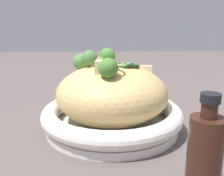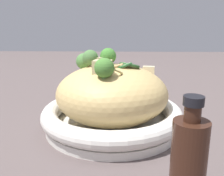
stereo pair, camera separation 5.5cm
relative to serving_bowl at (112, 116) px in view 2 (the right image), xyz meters
The scene contains 8 objects.
ground_plane 0.03m from the serving_bowl, ahead, with size 3.00×3.00×0.00m, color #564A48.
serving_bowl is the anchor object (origin of this frame).
noodle_heap 0.05m from the serving_bowl, 83.94° to the left, with size 0.24×0.24×0.14m.
broccoli_florets 0.13m from the serving_bowl, ahead, with size 0.10×0.18×0.06m.
carrot_coins 0.12m from the serving_bowl, 43.29° to the right, with size 0.06×0.06×0.02m.
zucchini_slices 0.12m from the serving_bowl, behind, with size 0.07×0.07×0.02m.
chicken_chunks 0.11m from the serving_bowl, 99.98° to the left, with size 0.15×0.12×0.05m.
soy_sauce_bottle 0.26m from the serving_bowl, 113.73° to the left, with size 0.05×0.05×0.15m.
Camera 2 is at (-0.02, 0.53, 0.23)m, focal length 40.52 mm.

